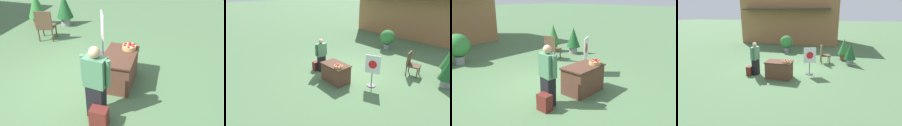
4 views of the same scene
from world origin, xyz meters
The scene contains 11 objects.
ground_plane centered at (0.00, 0.00, 0.00)m, with size 120.00×120.00×0.00m, color #4C7047.
storefront_building centered at (-1.71, 9.70, 2.59)m, with size 9.27×5.41×5.17m.
display_table centered at (0.39, -1.12, 0.40)m, with size 1.21×0.75×0.79m.
apple_basket centered at (0.75, -1.27, 0.85)m, with size 0.34×0.34×0.16m.
person_visitor centered at (-0.85, -0.96, 0.80)m, with size 0.31×0.61×1.58m.
backpack centered at (-1.11, -1.10, 0.21)m, with size 0.24×0.34×0.42m.
poster_board centered at (1.66, -0.28, 0.73)m, with size 0.56×0.36×1.33m.
patio_chair centered at (2.15, 1.92, 0.59)m, with size 0.66×0.66×1.07m.
potted_plant_far_left centered at (3.32, 2.97, 0.78)m, with size 0.68×0.68×1.34m.
potted_plant_near_right centered at (3.66, 1.94, 0.72)m, with size 0.65×0.65×1.25m.
potted_plant_near_left centered at (-0.82, 4.29, 0.76)m, with size 0.93×0.93×1.26m.
Camera 4 is at (2.83, -8.34, 2.91)m, focal length 28.00 mm.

